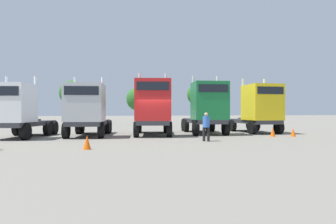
# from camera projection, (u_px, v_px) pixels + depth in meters

# --- Properties ---
(ground) EXTENTS (200.00, 200.00, 0.00)m
(ground) POSITION_uv_depth(u_px,v_px,m) (154.00, 137.00, 20.21)
(ground) COLOR slate
(semi_truck_white) EXTENTS (3.70, 6.10, 4.05)m
(semi_truck_white) POSITION_uv_depth(u_px,v_px,m) (16.00, 110.00, 19.18)
(semi_truck_white) COLOR #333338
(semi_truck_white) RESTS_ON ground
(semi_truck_silver) EXTENTS (3.29, 6.53, 4.14)m
(semi_truck_silver) POSITION_uv_depth(u_px,v_px,m) (87.00, 110.00, 20.42)
(semi_truck_silver) COLOR #333338
(semi_truck_silver) RESTS_ON ground
(semi_truck_red) EXTENTS (3.52, 6.64, 4.50)m
(semi_truck_red) POSITION_uv_depth(u_px,v_px,m) (153.00, 108.00, 21.22)
(semi_truck_red) COLOR #333338
(semi_truck_red) RESTS_ON ground
(semi_truck_green) EXTENTS (3.20, 6.62, 4.47)m
(semi_truck_green) POSITION_uv_depth(u_px,v_px,m) (207.00, 108.00, 22.69)
(semi_truck_green) COLOR #333338
(semi_truck_green) RESTS_ON ground
(semi_truck_yellow) EXTENTS (2.68, 6.05, 4.41)m
(semi_truck_yellow) POSITION_uv_depth(u_px,v_px,m) (259.00, 108.00, 23.87)
(semi_truck_yellow) COLOR #333338
(semi_truck_yellow) RESTS_ON ground
(visitor_with_camera) EXTENTS (0.57, 0.57, 1.67)m
(visitor_with_camera) POSITION_uv_depth(u_px,v_px,m) (206.00, 125.00, 17.42)
(visitor_with_camera) COLOR black
(visitor_with_camera) RESTS_ON ground
(traffic_cone_near) EXTENTS (0.36, 0.36, 0.64)m
(traffic_cone_near) POSITION_uv_depth(u_px,v_px,m) (87.00, 142.00, 13.68)
(traffic_cone_near) COLOR #F2590C
(traffic_cone_near) RESTS_ON ground
(traffic_cone_mid) EXTENTS (0.36, 0.36, 0.61)m
(traffic_cone_mid) POSITION_uv_depth(u_px,v_px,m) (273.00, 132.00, 20.61)
(traffic_cone_mid) COLOR #F2590C
(traffic_cone_mid) RESTS_ON ground
(traffic_cone_far) EXTENTS (0.36, 0.36, 0.58)m
(traffic_cone_far) POSITION_uv_depth(u_px,v_px,m) (293.00, 132.00, 20.72)
(traffic_cone_far) COLOR #F2590C
(traffic_cone_far) RESTS_ON ground
(oak_far_left) EXTENTS (3.09, 3.09, 5.57)m
(oak_far_left) POSITION_uv_depth(u_px,v_px,m) (72.00, 93.00, 37.04)
(oak_far_left) COLOR #4C3823
(oak_far_left) RESTS_ON ground
(oak_far_centre) EXTENTS (3.12, 3.12, 4.93)m
(oak_far_centre) POSITION_uv_depth(u_px,v_px,m) (138.00, 99.00, 39.65)
(oak_far_centre) COLOR #4C3823
(oak_far_centre) RESTS_ON ground
(oak_far_right) EXTENTS (2.97, 2.97, 5.47)m
(oak_far_right) POSITION_uv_depth(u_px,v_px,m) (198.00, 95.00, 40.51)
(oak_far_right) COLOR #4C3823
(oak_far_right) RESTS_ON ground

